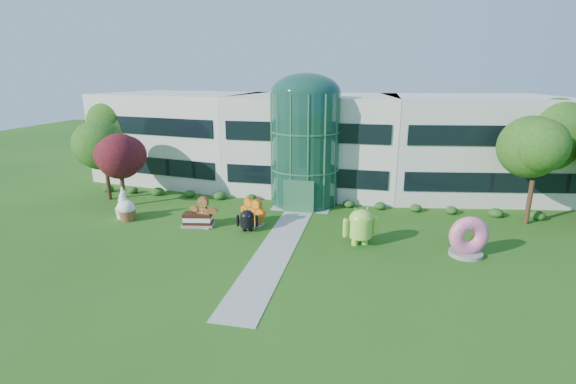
% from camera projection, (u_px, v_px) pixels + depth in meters
% --- Properties ---
extents(ground, '(140.00, 140.00, 0.00)m').
position_uv_depth(ground, '(273.00, 256.00, 26.99)').
color(ground, '#215114').
rests_on(ground, ground).
extents(building, '(46.00, 15.00, 9.30)m').
position_uv_depth(building, '(315.00, 142.00, 42.64)').
color(building, beige).
rests_on(building, ground).
extents(atrium, '(6.00, 6.00, 9.80)m').
position_uv_depth(atrium, '(305.00, 149.00, 36.93)').
color(atrium, '#194738').
rests_on(atrium, ground).
extents(walkway, '(2.40, 20.00, 0.04)m').
position_uv_depth(walkway, '(280.00, 243.00, 28.87)').
color(walkway, '#9E9E93').
rests_on(walkway, ground).
extents(tree_red, '(4.00, 4.00, 6.00)m').
position_uv_depth(tree_red, '(121.00, 173.00, 36.35)').
color(tree_red, '#3F0C14').
rests_on(tree_red, ground).
extents(trees_backdrop, '(52.00, 8.00, 8.40)m').
position_uv_depth(trees_backdrop, '(307.00, 155.00, 38.06)').
color(trees_backdrop, '#254D13').
rests_on(trees_backdrop, ground).
extents(android_green, '(3.11, 2.68, 2.97)m').
position_uv_depth(android_green, '(361.00, 224.00, 28.37)').
color(android_green, '#9DDD47').
rests_on(android_green, ground).
extents(android_black, '(1.88, 1.43, 1.93)m').
position_uv_depth(android_black, '(247.00, 219.00, 30.92)').
color(android_black, black).
rests_on(android_black, ground).
extents(donut, '(2.87, 1.98, 2.72)m').
position_uv_depth(donut, '(468.00, 236.00, 26.67)').
color(donut, '#E0559D').
rests_on(donut, ground).
extents(gingerbread, '(2.79, 1.48, 2.45)m').
position_uv_depth(gingerbread, '(204.00, 212.00, 31.74)').
color(gingerbread, brown).
rests_on(gingerbread, ground).
extents(ice_cream_sandwich, '(2.55, 1.57, 1.06)m').
position_uv_depth(ice_cream_sandwich, '(198.00, 220.00, 32.07)').
color(ice_cream_sandwich, black).
rests_on(ice_cream_sandwich, ground).
extents(honeycomb, '(2.62, 1.80, 1.94)m').
position_uv_depth(honeycomb, '(253.00, 213.00, 32.32)').
color(honeycomb, orange).
rests_on(honeycomb, ground).
extents(froyo, '(1.74, 1.74, 2.62)m').
position_uv_depth(froyo, '(124.00, 202.00, 33.77)').
color(froyo, white).
rests_on(froyo, ground).
extents(cupcake, '(1.50, 1.50, 1.66)m').
position_uv_depth(cupcake, '(127.00, 210.00, 33.25)').
color(cupcake, white).
rests_on(cupcake, ground).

